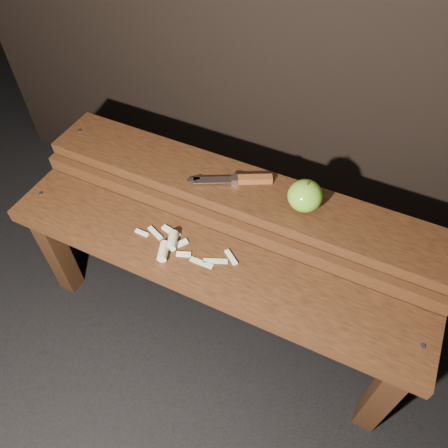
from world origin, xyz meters
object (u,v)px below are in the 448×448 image
at_px(bench_front_tier, 205,277).
at_px(bench_rear_tier, 240,207).
at_px(knife, 244,179).
at_px(apple, 305,196).

xyz_separation_m(bench_front_tier, bench_rear_tier, (0.00, 0.23, 0.06)).
height_order(bench_front_tier, bench_rear_tier, bench_rear_tier).
bearing_deg(knife, apple, -5.19).
bearing_deg(apple, bench_front_tier, -128.32).
height_order(bench_rear_tier, apple, apple).
bearing_deg(bench_rear_tier, bench_front_tier, -90.00).
relative_size(bench_rear_tier, apple, 12.59).
relative_size(bench_front_tier, apple, 12.59).
distance_m(bench_rear_tier, knife, 0.10).
distance_m(bench_front_tier, apple, 0.35).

